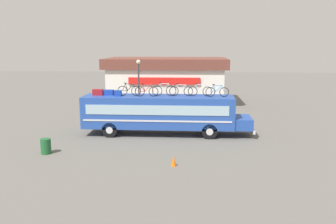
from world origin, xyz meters
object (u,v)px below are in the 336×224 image
object	(u,v)px
luggage_bag_3	(118,93)
luggage_bag_2	(109,92)
luggage_bag_1	(98,92)
rooftop_bicycle_5	(200,91)
rooftop_bicycle_4	(181,91)
rooftop_bicycle_6	(217,92)
rooftop_bicycle_3	(164,90)
rooftop_bicycle_1	(129,90)
bus	(161,112)
rooftop_bicycle_2	(147,91)
trash_bin	(46,146)
street_lamp	(139,80)
traffic_cone	(174,161)

from	to	relation	value
luggage_bag_3	luggage_bag_2	bearing A→B (deg)	148.49
luggage_bag_1	luggage_bag_3	distance (m)	1.58
luggage_bag_2	luggage_bag_3	size ratio (longest dim) A/B	1.57
luggage_bag_2	rooftop_bicycle_5	xyz separation A→B (m)	(6.70, -0.13, 0.19)
rooftop_bicycle_4	luggage_bag_2	bearing A→B (deg)	179.11
rooftop_bicycle_4	rooftop_bicycle_6	distance (m)	2.60
luggage_bag_2	rooftop_bicycle_3	xyz separation A→B (m)	(4.12, -0.20, 0.22)
luggage_bag_1	rooftop_bicycle_1	bearing A→B (deg)	-1.30
luggage_bag_3	rooftop_bicycle_3	xyz separation A→B (m)	(3.31, 0.30, 0.20)
luggage_bag_2	rooftop_bicycle_6	bearing A→B (deg)	-3.00
bus	rooftop_bicycle_4	size ratio (longest dim) A/B	7.16
rooftop_bicycle_2	trash_bin	size ratio (longest dim) A/B	1.82
luggage_bag_2	rooftop_bicycle_2	xyz separation A→B (m)	(2.89, -0.53, 0.20)
bus	luggage_bag_2	world-z (taller)	luggage_bag_2
luggage_bag_1	bus	bearing A→B (deg)	-1.31
trash_bin	luggage_bag_2	bearing A→B (deg)	64.25
rooftop_bicycle_5	street_lamp	distance (m)	8.29
rooftop_bicycle_6	street_lamp	world-z (taller)	street_lamp
bus	traffic_cone	distance (m)	7.11
luggage_bag_1	luggage_bag_2	distance (m)	0.77
bus	rooftop_bicycle_3	size ratio (longest dim) A/B	7.01
bus	rooftop_bicycle_2	xyz separation A→B (m)	(-1.04, -0.21, 1.56)
luggage_bag_1	luggage_bag_2	world-z (taller)	luggage_bag_1
rooftop_bicycle_2	traffic_cone	bearing A→B (deg)	-71.11
trash_bin	traffic_cone	size ratio (longest dim) A/B	1.53
rooftop_bicycle_2	rooftop_bicycle_3	size ratio (longest dim) A/B	0.97
rooftop_bicycle_4	traffic_cone	xyz separation A→B (m)	(-0.17, -7.11, -2.90)
luggage_bag_1	trash_bin	size ratio (longest dim) A/B	0.81
rooftop_bicycle_1	luggage_bag_1	bearing A→B (deg)	178.70
luggage_bag_3	rooftop_bicycle_2	world-z (taller)	rooftop_bicycle_2
rooftop_bicycle_3	trash_bin	bearing A→B (deg)	-142.02
rooftop_bicycle_1	traffic_cone	distance (m)	8.32
rooftop_bicycle_2	bus	bearing A→B (deg)	11.55
bus	luggage_bag_1	xyz separation A→B (m)	(-4.67, 0.11, 1.40)
luggage_bag_2	street_lamp	distance (m)	6.33
rooftop_bicycle_1	rooftop_bicycle_2	size ratio (longest dim) A/B	1.01
luggage_bag_3	rooftop_bicycle_3	bearing A→B (deg)	5.19
rooftop_bicycle_5	rooftop_bicycle_3	bearing A→B (deg)	-178.57
bus	rooftop_bicycle_6	bearing A→B (deg)	-1.38
rooftop_bicycle_4	rooftop_bicycle_5	xyz separation A→B (m)	(1.36, -0.05, 0.01)
rooftop_bicycle_3	rooftop_bicycle_6	distance (m)	3.81
rooftop_bicycle_3	rooftop_bicycle_1	bearing A→B (deg)	-178.44
luggage_bag_3	traffic_cone	xyz separation A→B (m)	(4.35, -6.69, -2.74)
luggage_bag_2	trash_bin	world-z (taller)	luggage_bag_2
luggage_bag_1	rooftop_bicycle_5	size ratio (longest dim) A/B	0.43
street_lamp	luggage_bag_3	bearing A→B (deg)	-94.44
rooftop_bicycle_1	rooftop_bicycle_3	distance (m)	2.53
rooftop_bicycle_3	rooftop_bicycle_4	world-z (taller)	rooftop_bicycle_3
rooftop_bicycle_6	rooftop_bicycle_1	bearing A→B (deg)	178.65
luggage_bag_1	rooftop_bicycle_5	bearing A→B (deg)	0.62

